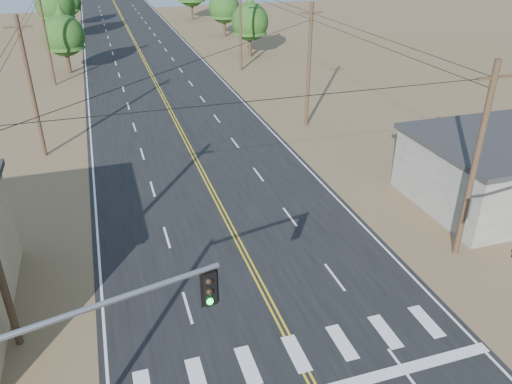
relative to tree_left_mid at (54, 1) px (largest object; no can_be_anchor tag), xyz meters
name	(u,v)px	position (x,y,z in m)	size (l,w,h in m)	color
road	(190,148)	(10.45, -47.24, -5.73)	(15.00, 200.00, 0.02)	black
utility_pole_left_mid	(31,88)	(-0.05, -45.24, -0.62)	(1.80, 0.30, 10.00)	#4C3826
utility_pole_left_far	(46,36)	(-0.05, -25.24, -0.62)	(1.80, 0.30, 10.00)	#4C3826
utility_pole_right_near	(475,163)	(20.95, -65.24, -0.62)	(1.80, 0.30, 10.00)	#4C3826
utility_pole_right_mid	(309,66)	(20.95, -45.24, -0.62)	(1.80, 0.30, 10.00)	#4C3826
utility_pole_right_far	(240,26)	(20.95, -25.24, -0.62)	(1.80, 0.30, 10.00)	#4C3826
tree_left_near	(63,31)	(1.45, -20.40, -1.00)	(4.66, 4.66, 7.76)	#3F2D1E
tree_left_mid	(54,1)	(0.00, 0.00, 0.00)	(5.63, 5.63, 9.38)	#3F2D1E
tree_right_near	(250,18)	(24.15, -18.51, -0.86)	(4.79, 4.79, 7.98)	#3F2D1E
tree_right_mid	(224,4)	(24.45, -3.99, -0.96)	(4.69, 4.69, 7.82)	#3F2D1E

